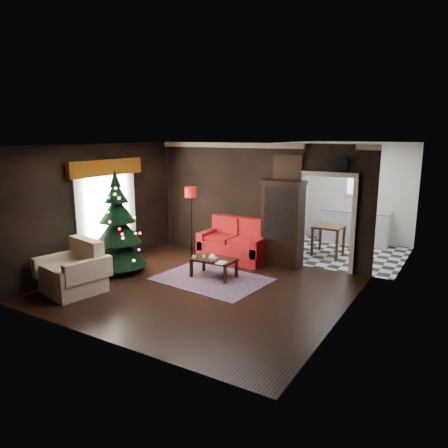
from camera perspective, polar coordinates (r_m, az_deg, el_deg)
The scene contains 26 objects.
floor at distance 8.42m, azimuth -3.19°, elevation -8.78°, with size 5.50×5.50×0.00m, color black.
ceiling at distance 7.88m, azimuth -3.43°, elevation 10.62°, with size 5.50×5.50×0.00m, color white.
wall_back at distance 10.16m, azimuth 4.66°, elevation 2.99°, with size 5.50×5.50×0.00m, color black.
wall_front at distance 6.19m, azimuth -16.46°, elevation -3.38°, with size 5.50×5.50×0.00m, color black.
wall_left at distance 9.83m, azimuth -16.69°, elevation 2.21°, with size 5.50×5.50×0.00m, color black.
wall_right at distance 6.90m, azimuth 15.93°, elevation -1.76°, with size 5.50×5.50×0.00m, color black.
doorway at distance 9.61m, azimuth 13.73°, elevation 0.03°, with size 1.10×0.10×2.10m, color beige, non-canonical shape.
left_window at distance 9.92m, azimuth -15.71°, elevation 2.65°, with size 0.05×1.60×1.40m, color white.
valance at distance 9.77m, azimuth -15.65°, elevation 7.37°, with size 0.12×2.10×0.35m, color #763A0A.
kitchen_floor at distance 11.26m, azimuth 15.77°, elevation -3.83°, with size 3.00×3.00×0.00m, color white.
kitchen_window at distance 12.33m, azimuth 18.04°, elevation 5.44°, with size 0.70×0.06×0.70m, color white.
rug at distance 8.93m, azimuth -1.71°, elevation -7.50°, with size 2.25×1.64×0.01m, color #4E4147.
loveseat at distance 10.14m, azimuth 1.41°, elevation -2.19°, with size 1.70×0.90×1.00m, color maroon, non-canonical shape.
curio_cabinet at distance 9.73m, azimuth 7.96°, elevation -0.18°, with size 0.90×0.45×1.90m, color black, non-canonical shape.
floor_lamp at distance 10.32m, azimuth -4.47°, elevation -0.09°, with size 0.31×0.31×1.85m, color black, non-canonical shape.
christmas_tree at distance 9.44m, azimuth -14.24°, elevation -0.21°, with size 1.18×1.18×2.26m, color black, non-canonical shape.
armchair at distance 8.62m, azimuth -19.84°, elevation -5.78°, with size 1.02×1.02×1.04m, color beige, non-canonical shape.
coffee_table at distance 8.98m, azimuth -1.38°, elevation -5.95°, with size 0.91×0.55×0.41m, color black, non-canonical shape.
teapot at distance 8.67m, azimuth -1.62°, elevation -4.61°, with size 0.18×0.18×0.17m, color white, non-canonical shape.
cup_a at distance 8.93m, azimuth -4.12°, elevation -4.49°, with size 0.08×0.08×0.06m, color white.
cup_b at distance 8.98m, azimuth -2.76°, elevation -4.40°, with size 0.07×0.07×0.06m, color white.
book at distance 8.60m, azimuth -0.92°, elevation -4.48°, with size 0.18×0.02×0.25m, color tan.
wall_clock at distance 9.31m, azimuth 15.53°, elevation 7.84°, with size 0.32×0.32×0.06m, color white.
painting at distance 9.72m, azimuth 8.62°, elevation 7.53°, with size 0.62×0.05×0.52m, color #A07142.
kitchen_counter at distance 12.28m, azimuth 17.39°, elevation -0.45°, with size 1.80×0.60×0.90m, color silver.
kitchen_table at distance 10.96m, azimuth 13.96°, elevation -2.13°, with size 0.70×0.70×0.75m, color brown, non-canonical shape.
Camera 1 is at (4.45, -6.50, 2.99)m, focal length 33.70 mm.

